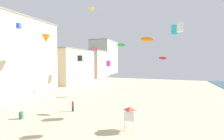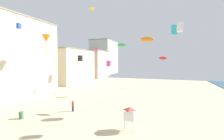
{
  "view_description": "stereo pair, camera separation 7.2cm",
  "coord_description": "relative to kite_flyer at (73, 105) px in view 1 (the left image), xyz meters",
  "views": [
    {
      "loc": [
        9.58,
        -7.33,
        7.38
      ],
      "look_at": [
        1.36,
        16.94,
        5.96
      ],
      "focal_mm": 25.7,
      "sensor_mm": 36.0,
      "label": 1
    },
    {
      "loc": [
        9.64,
        -7.31,
        7.38
      ],
      "look_at": [
        1.36,
        16.94,
        5.96
      ],
      "focal_mm": 25.7,
      "sensor_mm": 36.0,
      "label": 2
    }
  ],
  "objects": [
    {
      "name": "kite_red_parafoil",
      "position": [
        11.92,
        26.91,
        7.3
      ],
      "size": [
        2.17,
        0.6,
        0.84
      ],
      "color": "red"
    },
    {
      "name": "kite_blue_box",
      "position": [
        -8.27,
        -1.48,
        11.77
      ],
      "size": [
        0.52,
        0.52,
        0.81
      ],
      "color": "blue"
    },
    {
      "name": "kite_green_parafoil",
      "position": [
        2.37,
        18.19,
        10.43
      ],
      "size": [
        2.32,
        0.64,
        0.9
      ],
      "color": "green"
    },
    {
      "name": "boardwalk_hotel_near",
      "position": [
        -21.93,
        6.4,
        7.48
      ],
      "size": [
        15.34,
        18.29,
        16.78
      ],
      "color": "beige",
      "rests_on": "ground"
    },
    {
      "name": "beach_trash_bin",
      "position": [
        -4.58,
        -4.79,
        -0.47
      ],
      "size": [
        0.56,
        0.56,
        0.9
      ],
      "primitive_type": "cylinder",
      "color": "#3D6B4C",
      "rests_on": "ground"
    },
    {
      "name": "kite_flyer",
      "position": [
        0.0,
        0.0,
        0.0
      ],
      "size": [
        0.34,
        0.34,
        1.64
      ],
      "rotation": [
        0.0,
        0.0,
        2.0
      ],
      "color": "#383D4C",
      "rests_on": "ground"
    },
    {
      "name": "kite_white_box",
      "position": [
        14.32,
        -0.22,
        10.32
      ],
      "size": [
        0.65,
        0.65,
        1.03
      ],
      "color": "white"
    },
    {
      "name": "boardwalk_hotel_distant",
      "position": [
        -21.93,
        68.25,
        8.73
      ],
      "size": [
        11.28,
        19.19,
        19.28
      ],
      "color": "#B7C6B2",
      "rests_on": "ground"
    },
    {
      "name": "lifeguard_stand",
      "position": [
        9.35,
        -3.74,
        0.92
      ],
      "size": [
        1.1,
        1.1,
        2.55
      ],
      "rotation": [
        0.0,
        0.0,
        -0.04
      ],
      "color": "white",
      "rests_on": "ground"
    },
    {
      "name": "kite_cyan_box",
      "position": [
        13.91,
        4.78,
        10.94
      ],
      "size": [
        0.85,
        0.85,
        1.33
      ],
      "color": "#2DB7CC"
    },
    {
      "name": "kite_black_box",
      "position": [
        -8.04,
        16.12,
        7.19
      ],
      "size": [
        0.95,
        0.95,
        1.49
      ],
      "color": "black"
    },
    {
      "name": "kite_yellow_delta",
      "position": [
        -6.82,
        20.54,
        20.51
      ],
      "size": [
        1.42,
        1.42,
        3.22
      ],
      "color": "yellow"
    },
    {
      "name": "kite_orange_parafoil",
      "position": [
        10.05,
        5.01,
        9.79
      ],
      "size": [
        2.09,
        0.58,
        0.81
      ],
      "color": "orange"
    },
    {
      "name": "kite_orange_delta",
      "position": [
        -7.96,
        3.89,
        10.58
      ],
      "size": [
        1.69,
        1.69,
        3.84
      ],
      "color": "orange"
    },
    {
      "name": "boardwalk_hotel_mid",
      "position": [
        -21.93,
        27.99,
        4.79
      ],
      "size": [
        16.18,
        18.96,
        11.4
      ],
      "color": "beige",
      "rests_on": "ground"
    },
    {
      "name": "boardwalk_hotel_far",
      "position": [
        -21.93,
        47.79,
        5.18
      ],
      "size": [
        16.38,
        15.19,
        12.19
      ],
      "color": "#C6B29E",
      "rests_on": "ground"
    },
    {
      "name": "kite_magenta_box",
      "position": [
        1.19,
        12.19,
        5.96
      ],
      "size": [
        0.78,
        0.78,
        1.23
      ],
      "color": "#DB3D9E"
    },
    {
      "name": "kite_magenta_parafoil",
      "position": [
        -2.76,
        14.26,
        9.42
      ],
      "size": [
        1.57,
        0.44,
        0.61
      ],
      "color": "#DB3D9E"
    }
  ]
}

